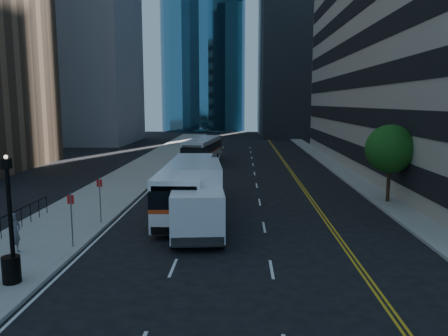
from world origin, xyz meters
name	(u,v)px	position (x,y,z in m)	size (l,w,h in m)	color
ground	(256,239)	(0.00, 0.00, 0.00)	(160.00, 160.00, 0.00)	black
sidewalk_west	(150,165)	(-10.50, 25.00, 0.07)	(5.00, 90.00, 0.15)	gray
sidewalk_east	(334,166)	(9.00, 25.00, 0.07)	(2.00, 90.00, 0.15)	gray
midrise_west	(76,36)	(-28.00, 52.00, 17.50)	(18.00, 18.00, 35.00)	gray
street_tree	(390,149)	(9.00, 8.00, 3.64)	(3.20, 3.20, 5.10)	#332114
lamp_post	(10,214)	(-9.00, -6.00, 2.72)	(0.28, 0.28, 4.56)	black
bus_front	(188,186)	(-4.00, 5.05, 1.63)	(2.66, 11.59, 2.98)	white
bus_rear	(203,150)	(-5.00, 26.77, 1.50)	(3.58, 10.83, 2.74)	silver
box_truck	(198,197)	(-3.01, 1.28, 1.81)	(3.16, 7.39, 3.44)	silver
trash_can	(11,270)	(-9.09, -6.03, 0.64)	(0.66, 0.66, 0.98)	black
pedestrian	(15,233)	(-10.57, -2.94, 1.05)	(0.66, 0.43, 1.80)	#5D5C64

